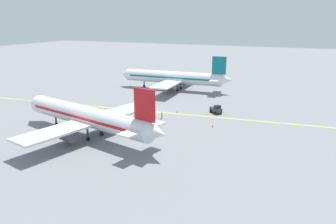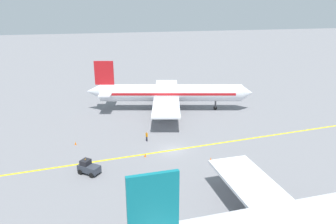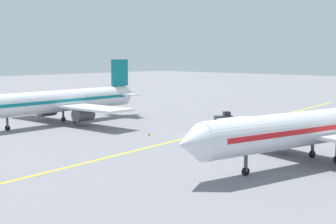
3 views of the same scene
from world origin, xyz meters
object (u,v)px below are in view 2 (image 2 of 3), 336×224
object	(u,v)px
airplane_adjacent_stand	(301,221)
traffic_cone_mid_apron	(75,143)
baggage_tug_dark	(89,167)
traffic_cone_near_nose	(145,155)
ground_crew_worker	(147,136)
airplane_at_gate	(169,93)
traffic_cone_by_wingtip	(211,159)

from	to	relation	value
airplane_adjacent_stand	traffic_cone_mid_apron	xyz separation A→B (m)	(-29.88, -20.94, -3.43)
baggage_tug_dark	traffic_cone_near_nose	distance (m)	8.96
baggage_tug_dark	ground_crew_worker	distance (m)	13.03
airplane_at_gate	airplane_adjacent_stand	size ratio (longest dim) A/B	0.99
airplane_adjacent_stand	traffic_cone_mid_apron	distance (m)	36.65
airplane_adjacent_stand	traffic_cone_near_nose	xyz separation A→B (m)	(-23.03, -10.48, -3.43)
airplane_adjacent_stand	ground_crew_worker	distance (m)	30.29
ground_crew_worker	traffic_cone_near_nose	distance (m)	5.82
ground_crew_worker	traffic_cone_mid_apron	world-z (taller)	ground_crew_worker
traffic_cone_by_wingtip	ground_crew_worker	bearing A→B (deg)	-138.52
traffic_cone_near_nose	airplane_at_gate	bearing A→B (deg)	157.80
ground_crew_worker	baggage_tug_dark	bearing A→B (deg)	-46.91
ground_crew_worker	airplane_at_gate	bearing A→B (deg)	154.32
airplane_adjacent_stand	airplane_at_gate	bearing A→B (deg)	-177.59
baggage_tug_dark	traffic_cone_near_nose	bearing A→B (deg)	111.22
airplane_adjacent_stand	traffic_cone_by_wingtip	distance (m)	19.92
traffic_cone_near_nose	baggage_tug_dark	bearing A→B (deg)	-68.78
airplane_at_gate	traffic_cone_mid_apron	xyz separation A→B (m)	(14.28, -19.08, -3.43)
airplane_at_gate	baggage_tug_dark	bearing A→B (deg)	-34.83
airplane_at_gate	traffic_cone_near_nose	world-z (taller)	airplane_at_gate
airplane_adjacent_stand	baggage_tug_dark	size ratio (longest dim) A/B	10.87
airplane_at_gate	traffic_cone_mid_apron	distance (m)	24.08
airplane_adjacent_stand	ground_crew_worker	bearing A→B (deg)	-162.04
traffic_cone_mid_apron	traffic_cone_by_wingtip	distance (m)	22.22
traffic_cone_mid_apron	traffic_cone_by_wingtip	bearing A→B (deg)	62.39
airplane_adjacent_stand	traffic_cone_mid_apron	bearing A→B (deg)	-144.98
traffic_cone_near_nose	traffic_cone_by_wingtip	size ratio (longest dim) A/B	1.00
ground_crew_worker	traffic_cone_by_wingtip	size ratio (longest dim) A/B	3.05
airplane_at_gate	ground_crew_worker	size ratio (longest dim) A/B	20.97
ground_crew_worker	traffic_cone_by_wingtip	xyz separation A→B (m)	(9.11, 8.05, -0.63)
airplane_at_gate	baggage_tug_dark	size ratio (longest dim) A/B	10.78
baggage_tug_dark	ground_crew_worker	world-z (taller)	baggage_tug_dark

